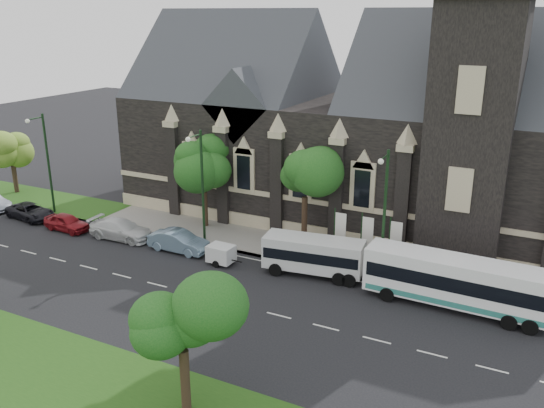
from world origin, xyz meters
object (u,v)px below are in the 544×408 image
Objects in this scene: banner_flag_left at (338,230)px; car_far_black at (30,211)px; shuttle_bus at (314,254)px; car_far_red at (67,222)px; tour_coach at (456,282)px; car_far_white at (121,229)px; banner_flag_right at (393,240)px; banner_flag_center at (365,235)px; street_lamp_near at (384,209)px; tree_walk_far at (13,148)px; sedan at (179,241)px; tree_walk_right at (309,173)px; street_lamp_far at (46,159)px; street_lamp_mid at (201,182)px; tree_park_east at (187,319)px; box_trailer at (221,254)px; tree_walk_left at (207,161)px.

car_far_black is (-27.05, -3.63, -1.71)m from banner_flag_left.
shuttle_bus is 1.71× the size of car_far_red.
tour_coach is 25.69m from car_far_white.
banner_flag_center is at bearing 180.00° from banner_flag_right.
street_lamp_near is 2.25× the size of banner_flag_center.
tree_walk_far is 1.31× the size of sedan.
tree_walk_right is 0.87× the size of street_lamp_far.
tour_coach is (35.09, -1.41, -3.36)m from street_lamp_far.
street_lamp_near and street_lamp_mid have the same top height.
banner_flag_center is 7.60m from tour_coach.
tree_park_east is 17.69m from tour_coach.
tree_walk_right reaches higher than sedan.
car_far_red is at bearing -168.57° from street_lamp_mid.
banner_flag_center is 10.27m from box_trailer.
street_lamp_near is at bearing 76.89° from tree_park_east.
car_far_white is at bearing 89.73° from sedan.
banner_flag_center is 3.99m from shuttle_bus.
street_lamp_far is (-14.20, -3.61, -0.62)m from tree_walk_left.
banner_flag_center is (12.29, 1.91, -2.73)m from street_lamp_mid.
tree_walk_right is at bearing 158.54° from tour_coach.
street_lamp_mid is (-14.00, 0.00, 0.00)m from street_lamp_near.
street_lamp_near reaches higher than banner_flag_left.
tree_park_east is 23.36m from tree_walk_left.
tree_walk_right is 2.94× the size of box_trailer.
car_far_red is at bearing -29.59° from street_lamp_far.
banner_flag_left is 0.83× the size of sedan.
car_far_red is (-25.80, -2.39, -4.41)m from street_lamp_near.
banner_flag_left is (12.08, -1.70, -3.35)m from tree_walk_left.
car_far_black is at bearing -160.40° from tree_walk_left.
banner_flag_right is at bearing -6.04° from tree_walk_left.
tree_walk_right is 15.63m from car_far_white.
tree_walk_far reaches higher than tour_coach.
tree_walk_left is 0.69× the size of tour_coach.
tour_coach is 2.30× the size of sedan.
street_lamp_far is 2.25× the size of banner_flag_center.
tree_walk_far reaches higher than shuttle_bus.
tree_walk_right is at bearing 150.90° from banner_flag_left.
banner_flag_right is 15.81m from sedan.
car_far_white is (-25.67, -0.35, -0.97)m from tour_coach.
tree_park_east is 1.18× the size of car_far_white.
tour_coach is 20.13m from sedan.
street_lamp_mid is 2.25× the size of banner_flag_left.
tree_walk_far is at bearing 178.03° from banner_flag_left.
banner_flag_right is 26.49m from car_far_red.
tree_walk_far reaches higher than car_far_white.
tree_park_east is 0.57× the size of tour_coach.
banner_flag_left is 2.00m from banner_flag_center.
street_lamp_near is 2.25× the size of banner_flag_left.
sedan is at bearing -177.50° from tour_coach.
banner_flag_left and banner_flag_center have the same top height.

